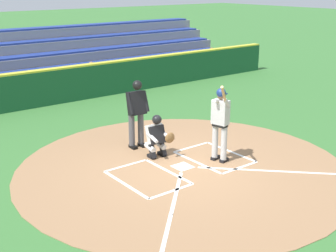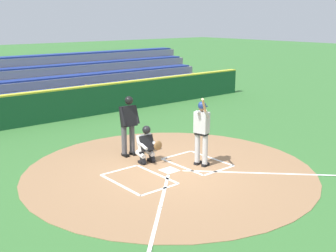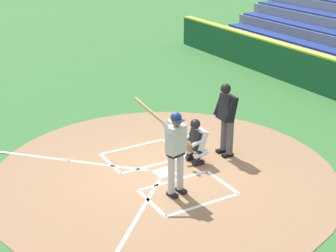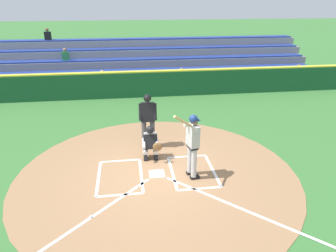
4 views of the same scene
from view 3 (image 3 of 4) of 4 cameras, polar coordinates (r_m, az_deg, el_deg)
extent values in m
plane|color=#387033|center=(11.60, -0.46, -5.40)|extent=(120.00, 120.00, 0.00)
cylinder|color=#99704C|center=(11.59, -0.46, -5.37)|extent=(8.00, 8.00, 0.01)
cube|color=white|center=(11.59, -0.46, -5.33)|extent=(0.44, 0.44, 0.01)
cube|color=white|center=(11.25, 6.23, -6.39)|extent=(1.20, 0.08, 0.01)
cube|color=white|center=(10.41, -1.93, -8.81)|extent=(1.20, 0.08, 0.01)
cube|color=white|center=(11.25, 0.68, -6.26)|extent=(0.08, 1.80, 0.01)
cube|color=white|center=(10.37, 4.11, -8.99)|extent=(0.08, 1.80, 0.01)
cube|color=white|center=(12.81, 0.73, -2.51)|extent=(1.20, 0.08, 0.01)
cube|color=white|center=(12.08, -6.66, -4.29)|extent=(1.20, 0.08, 0.01)
cube|color=white|center=(11.94, -1.53, -4.46)|extent=(0.08, 1.80, 0.01)
cube|color=white|center=(12.90, -4.08, -2.37)|extent=(0.08, 1.80, 0.01)
cube|color=white|center=(12.63, -13.59, -3.57)|extent=(3.73, 3.73, 0.01)
cube|color=white|center=(9.19, -5.53, -13.65)|extent=(3.73, 3.73, 0.01)
cylinder|color=#BCBCBC|center=(10.59, 1.39, -5.20)|extent=(0.15, 0.15, 0.84)
cube|color=black|center=(10.79, 1.52, -7.42)|extent=(0.28, 0.18, 0.09)
cylinder|color=#BCBCBC|center=(10.43, 0.37, -5.65)|extent=(0.15, 0.15, 0.84)
cube|color=black|center=(10.63, 0.51, -7.89)|extent=(0.28, 0.18, 0.09)
cube|color=black|center=(10.30, 0.90, -3.11)|extent=(0.29, 0.38, 0.10)
cube|color=#BCBCBC|center=(10.17, 0.91, -1.54)|extent=(0.32, 0.44, 0.60)
sphere|color=brown|center=(10.00, 1.00, 0.58)|extent=(0.21, 0.21, 0.21)
sphere|color=navy|center=(9.99, 0.93, 0.98)|extent=(0.23, 0.23, 0.23)
cube|color=navy|center=(9.93, 1.36, 0.62)|extent=(0.15, 0.19, 0.02)
cylinder|color=#BCBCBC|center=(10.11, 0.78, 0.02)|extent=(0.44, 0.18, 0.21)
cylinder|color=#BCBCBC|center=(9.97, -0.09, -0.29)|extent=(0.28, 0.15, 0.29)
cylinder|color=tan|center=(10.03, -2.04, 1.68)|extent=(0.61, 0.50, 0.53)
cylinder|color=tan|center=(9.99, -0.22, 0.13)|extent=(0.10, 0.11, 0.08)
cube|color=black|center=(11.96, 3.51, -4.30)|extent=(0.13, 0.27, 0.09)
cube|color=black|center=(11.87, 3.36, -3.67)|extent=(0.13, 0.25, 0.37)
cylinder|color=silver|center=(11.88, 3.78, -3.22)|extent=(0.17, 0.37, 0.21)
cube|color=black|center=(12.20, 2.75, -3.70)|extent=(0.13, 0.27, 0.09)
cube|color=black|center=(12.12, 2.60, -3.08)|extent=(0.13, 0.25, 0.37)
cylinder|color=silver|center=(12.13, 3.01, -2.65)|extent=(0.17, 0.37, 0.21)
cube|color=silver|center=(11.87, 3.47, -1.44)|extent=(0.42, 0.38, 0.52)
cube|color=black|center=(11.82, 3.01, -1.54)|extent=(0.43, 0.24, 0.46)
sphere|color=#9E7051|center=(11.69, 3.22, 0.16)|extent=(0.21, 0.21, 0.21)
sphere|color=black|center=(11.68, 3.14, 0.23)|extent=(0.24, 0.24, 0.24)
cylinder|color=silver|center=(11.64, 3.24, -2.03)|extent=(0.11, 0.45, 0.20)
cylinder|color=silver|center=(11.96, 2.28, -1.33)|extent=(0.11, 0.45, 0.20)
ellipsoid|color=brown|center=(11.56, 2.38, -2.36)|extent=(0.28, 0.11, 0.28)
cylinder|color=#4C4C51|center=(12.26, 7.12, -1.33)|extent=(0.16, 0.16, 0.86)
cube|color=black|center=(12.43, 6.82, -3.34)|extent=(0.15, 0.29, 0.09)
cylinder|color=#4C4C51|center=(12.48, 6.42, -0.87)|extent=(0.16, 0.16, 0.86)
cube|color=black|center=(12.64, 6.14, -2.85)|extent=(0.15, 0.29, 0.09)
cube|color=black|center=(12.08, 6.77, 2.09)|extent=(0.46, 0.39, 0.66)
sphere|color=#9E7051|center=(11.90, 6.70, 4.18)|extent=(0.22, 0.22, 0.22)
sphere|color=black|center=(11.89, 6.63, 4.26)|extent=(0.25, 0.25, 0.25)
cylinder|color=black|center=(11.84, 7.07, 1.81)|extent=(0.12, 0.29, 0.56)
cylinder|color=black|center=(12.21, 5.85, 2.52)|extent=(0.12, 0.29, 0.56)
sphere|color=white|center=(12.38, -11.29, -3.79)|extent=(0.07, 0.07, 0.07)
camera|label=1|loc=(15.78, -41.45, 13.10)|focal=48.73mm
camera|label=2|loc=(16.49, -43.12, 12.07)|focal=45.43mm
camera|label=4|loc=(10.01, -46.35, 12.00)|focal=33.22mm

